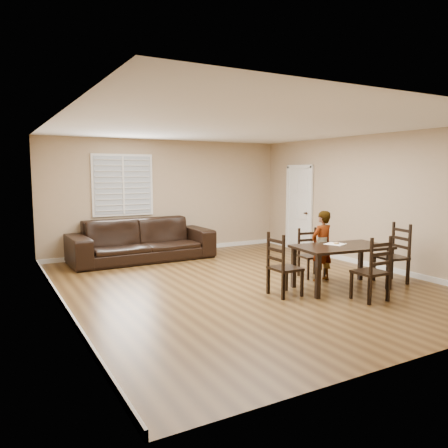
{
  "coord_description": "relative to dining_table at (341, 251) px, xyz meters",
  "views": [
    {
      "loc": [
        -3.93,
        -6.34,
        1.95
      ],
      "look_at": [
        -0.07,
        0.58,
        1.0
      ],
      "focal_mm": 35.0,
      "sensor_mm": 36.0,
      "label": 1
    }
  ],
  "objects": [
    {
      "name": "donut",
      "position": [
        0.04,
        0.17,
        0.11
      ],
      "size": [
        0.09,
        0.09,
        0.03
      ],
      "color": "#AF833F",
      "rests_on": "napkin"
    },
    {
      "name": "dining_table",
      "position": [
        0.0,
        0.0,
        0.0
      ],
      "size": [
        1.65,
        1.06,
        0.73
      ],
      "rotation": [
        0.0,
        0.0,
        -0.12
      ],
      "color": "black",
      "rests_on": "ground"
    },
    {
      "name": "child",
      "position": [
        0.07,
        0.56,
        -0.01
      ],
      "size": [
        0.49,
        0.35,
        1.27
      ],
      "primitive_type": "imported",
      "rotation": [
        0.0,
        0.0,
        3.25
      ],
      "color": "gray",
      "rests_on": "ground"
    },
    {
      "name": "chair_far",
      "position": [
        -0.09,
        -0.82,
        -0.18
      ],
      "size": [
        0.45,
        0.42,
        1.0
      ],
      "rotation": [
        0.0,
        0.0,
        3.14
      ],
      "color": "black",
      "rests_on": "ground"
    },
    {
      "name": "chair_right",
      "position": [
        1.19,
        -0.15,
        -0.16
      ],
      "size": [
        0.52,
        0.54,
        1.05
      ],
      "rotation": [
        0.0,
        0.0,
        -1.74
      ],
      "color": "black",
      "rests_on": "ground"
    },
    {
      "name": "chair_near",
      "position": [
        0.12,
        0.98,
        -0.23
      ],
      "size": [
        0.45,
        0.43,
        0.91
      ],
      "rotation": [
        0.0,
        0.0,
        -0.13
      ],
      "color": "black",
      "rests_on": "ground"
    },
    {
      "name": "sofa",
      "position": [
        -2.14,
        3.89,
        -0.19
      ],
      "size": [
        3.13,
        1.27,
        0.91
      ],
      "primitive_type": "imported",
      "rotation": [
        0.0,
        0.0,
        0.02
      ],
      "color": "black",
      "rests_on": "ground"
    },
    {
      "name": "room",
      "position": [
        -1.23,
        1.22,
        1.17
      ],
      "size": [
        6.04,
        7.04,
        2.72
      ],
      "color": "tan",
      "rests_on": "ground"
    },
    {
      "name": "napkin",
      "position": [
        0.02,
        0.17,
        0.09
      ],
      "size": [
        0.38,
        0.38,
        0.0
      ],
      "primitive_type": "cube",
      "rotation": [
        0.0,
        0.0,
        0.36
      ],
      "color": "white",
      "rests_on": "dining_table"
    },
    {
      "name": "ground",
      "position": [
        -1.26,
        1.04,
        -0.64
      ],
      "size": [
        7.0,
        7.0,
        0.0
      ],
      "primitive_type": "plane",
      "color": "brown",
      "rests_on": "ground"
    },
    {
      "name": "chair_left",
      "position": [
        -1.18,
        0.13,
        -0.18
      ],
      "size": [
        0.43,
        0.46,
        1.01
      ],
      "rotation": [
        0.0,
        0.0,
        1.58
      ],
      "color": "black",
      "rests_on": "ground"
    }
  ]
}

